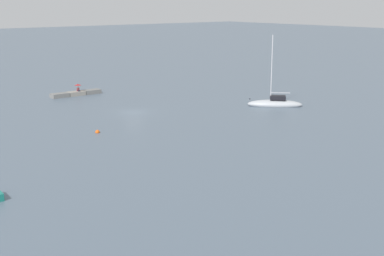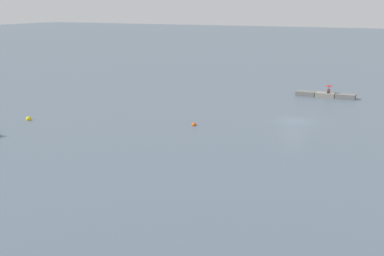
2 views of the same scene
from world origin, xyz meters
The scene contains 6 objects.
ground_plane centered at (0.00, 0.00, 0.00)m, with size 500.00×500.00×0.00m, color slate.
seawall_pier centered at (0.00, -17.96, 0.35)m, with size 8.86×1.65×0.70m.
person_seated_maroon_left centered at (-0.45, -17.97, 0.96)m, with size 0.40×0.60×0.73m.
umbrella_open_red centered at (-0.45, -18.01, 1.80)m, with size 1.12×1.12×1.25m.
sailboat_grey_mid centered at (-19.25, 9.61, 0.41)m, with size 7.56×7.46×11.16m.
mooring_buoy_mid centered at (10.01, 7.44, 0.10)m, with size 0.55×0.55×0.55m.
Camera 1 is at (40.01, 62.86, 15.55)m, focal length 49.26 mm.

